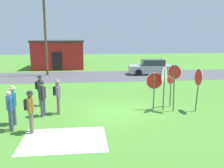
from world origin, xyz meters
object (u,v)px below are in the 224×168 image
(utility_pole, at_px, (45,29))
(person_in_teal, at_px, (10,108))
(person_in_dark_shirt, at_px, (58,94))
(stop_sign_far_back, at_px, (198,82))
(stop_sign_nearest, at_px, (171,84))
(stop_sign_low_front, at_px, (164,80))
(stop_sign_rear_right, at_px, (174,80))
(person_holding_notes, at_px, (40,88))
(person_near_signs, at_px, (42,97))
(stop_sign_rear_left, at_px, (154,84))
(person_with_sunhat, at_px, (30,109))
(person_in_blue, at_px, (13,103))
(parked_car_on_street, at_px, (151,68))

(utility_pole, relative_size, person_in_teal, 5.07)
(person_in_dark_shirt, bearing_deg, stop_sign_far_back, -3.16)
(stop_sign_far_back, distance_m, stop_sign_nearest, 1.50)
(stop_sign_low_front, relative_size, stop_sign_rear_right, 0.94)
(person_in_teal, bearing_deg, stop_sign_nearest, 18.88)
(person_holding_notes, bearing_deg, stop_sign_low_front, -12.91)
(stop_sign_far_back, bearing_deg, person_holding_notes, 166.84)
(person_near_signs, bearing_deg, person_in_dark_shirt, 23.51)
(stop_sign_rear_left, bearing_deg, person_holding_notes, 167.85)
(stop_sign_rear_left, bearing_deg, stop_sign_low_front, -22.33)
(utility_pole, relative_size, person_with_sunhat, 4.93)
(utility_pole, bearing_deg, stop_sign_rear_right, -57.06)
(stop_sign_nearest, distance_m, person_in_dark_shirt, 6.11)
(stop_sign_rear_right, bearing_deg, person_in_teal, -166.77)
(person_with_sunhat, height_order, person_in_blue, same)
(person_with_sunhat, xyz_separation_m, person_in_dark_shirt, (0.83, 2.36, 0.00))
(stop_sign_far_back, distance_m, stop_sign_rear_right, 1.23)
(stop_sign_rear_left, bearing_deg, person_in_dark_shirt, -177.54)
(stop_sign_rear_left, bearing_deg, person_near_signs, -174.83)
(person_in_dark_shirt, bearing_deg, stop_sign_low_front, 0.24)
(stop_sign_low_front, relative_size, person_in_teal, 1.37)
(person_near_signs, distance_m, person_in_teal, 2.01)
(person_near_signs, relative_size, person_in_dark_shirt, 1.00)
(stop_sign_rear_left, distance_m, stop_sign_nearest, 1.14)
(utility_pole, height_order, stop_sign_nearest, utility_pole)
(stop_sign_rear_left, bearing_deg, person_in_teal, -161.46)
(utility_pole, distance_m, person_near_signs, 13.42)
(person_in_teal, bearing_deg, utility_pole, 92.57)
(stop_sign_rear_left, bearing_deg, utility_pole, 120.89)
(parked_car_on_street, bearing_deg, utility_pole, 176.96)
(person_in_blue, bearing_deg, stop_sign_nearest, 13.69)
(person_in_blue, distance_m, person_holding_notes, 2.90)
(stop_sign_far_back, bearing_deg, stop_sign_low_front, 165.84)
(person_in_teal, height_order, person_in_dark_shirt, person_in_dark_shirt)
(stop_sign_far_back, xyz_separation_m, person_with_sunhat, (-7.97, -1.97, -0.55))
(stop_sign_low_front, height_order, person_in_dark_shirt, stop_sign_low_front)
(parked_car_on_street, relative_size, stop_sign_low_front, 1.90)
(parked_car_on_street, relative_size, stop_sign_nearest, 2.34)
(stop_sign_low_front, height_order, stop_sign_rear_right, stop_sign_rear_right)
(stop_sign_far_back, height_order, stop_sign_rear_left, stop_sign_far_back)
(utility_pole, distance_m, person_with_sunhat, 15.38)
(utility_pole, bearing_deg, person_in_teal, -87.43)
(stop_sign_rear_right, height_order, person_holding_notes, stop_sign_rear_right)
(parked_car_on_street, height_order, person_in_dark_shirt, person_in_dark_shirt)
(utility_pole, bearing_deg, person_holding_notes, -83.60)
(stop_sign_low_front, bearing_deg, person_in_dark_shirt, -179.76)
(parked_car_on_street, distance_m, person_with_sunhat, 16.89)
(utility_pole, xyz_separation_m, person_in_dark_shirt, (2.37, -12.55, -3.46))
(utility_pole, distance_m, stop_sign_rear_left, 14.71)
(utility_pole, height_order, person_in_teal, utility_pole)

